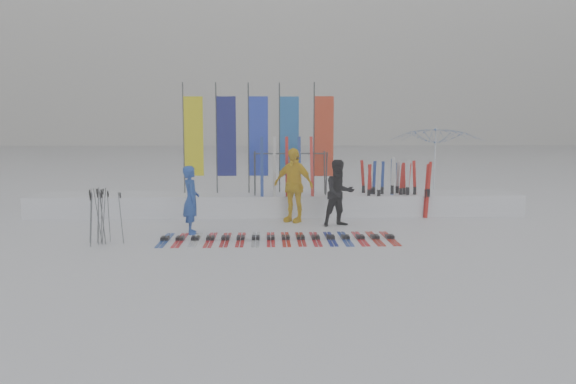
{
  "coord_description": "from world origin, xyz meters",
  "views": [
    {
      "loc": [
        -0.31,
        -11.58,
        2.58
      ],
      "look_at": [
        0.2,
        1.6,
        1.0
      ],
      "focal_mm": 35.0,
      "sensor_mm": 36.0,
      "label": 1
    }
  ],
  "objects_px": {
    "person_blue": "(191,200)",
    "ski_row": "(279,238)",
    "person_black": "(339,193)",
    "person_yellow": "(293,185)",
    "tent_canopy": "(436,166)",
    "ski_rack": "(290,168)"
  },
  "relations": [
    {
      "from": "person_black",
      "to": "tent_canopy",
      "type": "relative_size",
      "value": 0.59
    },
    {
      "from": "person_black",
      "to": "tent_canopy",
      "type": "height_order",
      "value": "tent_canopy"
    },
    {
      "from": "person_yellow",
      "to": "ski_row",
      "type": "relative_size",
      "value": 0.38
    },
    {
      "from": "tent_canopy",
      "to": "ski_row",
      "type": "height_order",
      "value": "tent_canopy"
    },
    {
      "from": "tent_canopy",
      "to": "person_blue",
      "type": "bearing_deg",
      "value": -149.4
    },
    {
      "from": "person_yellow",
      "to": "ski_rack",
      "type": "height_order",
      "value": "person_yellow"
    },
    {
      "from": "person_blue",
      "to": "ski_row",
      "type": "xyz_separation_m",
      "value": [
        2.06,
        -0.79,
        -0.78
      ]
    },
    {
      "from": "person_black",
      "to": "tent_canopy",
      "type": "bearing_deg",
      "value": 24.79
    },
    {
      "from": "tent_canopy",
      "to": "ski_row",
      "type": "distance_m",
      "value": 7.27
    },
    {
      "from": "person_blue",
      "to": "ski_row",
      "type": "relative_size",
      "value": 0.31
    },
    {
      "from": "person_blue",
      "to": "ski_rack",
      "type": "relative_size",
      "value": 0.8
    },
    {
      "from": "person_black",
      "to": "ski_rack",
      "type": "height_order",
      "value": "ski_rack"
    },
    {
      "from": "tent_canopy",
      "to": "ski_row",
      "type": "bearing_deg",
      "value": -135.39
    },
    {
      "from": "ski_row",
      "to": "ski_rack",
      "type": "xyz_separation_m",
      "value": [
        0.4,
        3.3,
        1.35
      ]
    },
    {
      "from": "person_yellow",
      "to": "tent_canopy",
      "type": "xyz_separation_m",
      "value": [
        4.65,
        2.67,
        0.31
      ]
    },
    {
      "from": "ski_row",
      "to": "ski_rack",
      "type": "bearing_deg",
      "value": 83.04
    },
    {
      "from": "person_black",
      "to": "tent_canopy",
      "type": "xyz_separation_m",
      "value": [
        3.51,
        3.33,
        0.45
      ]
    },
    {
      "from": "person_blue",
      "to": "person_black",
      "type": "height_order",
      "value": "person_black"
    },
    {
      "from": "person_black",
      "to": "person_yellow",
      "type": "xyz_separation_m",
      "value": [
        -1.15,
        0.66,
        0.14
      ]
    },
    {
      "from": "person_blue",
      "to": "person_yellow",
      "type": "bearing_deg",
      "value": -70.07
    },
    {
      "from": "person_black",
      "to": "person_yellow",
      "type": "bearing_deg",
      "value": 131.23
    },
    {
      "from": "tent_canopy",
      "to": "person_black",
      "type": "bearing_deg",
      "value": -136.5
    }
  ]
}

